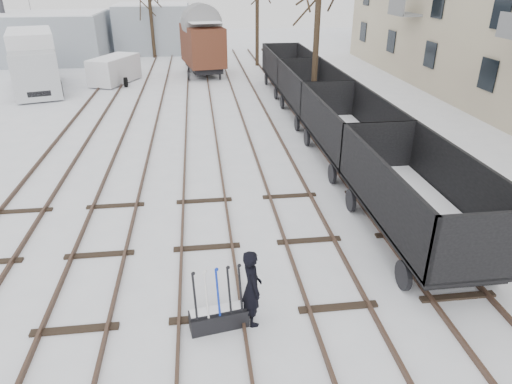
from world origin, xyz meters
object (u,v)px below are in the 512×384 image
at_px(freight_wagon_a, 416,210).
at_px(box_van_wagon, 202,44).
at_px(worker, 252,287).
at_px(lorry, 34,60).
at_px(crane, 8,35).
at_px(ground_frame, 219,317).
at_px(panel_van, 115,69).

relative_size(freight_wagon_a, box_van_wagon, 1.15).
xyz_separation_m(worker, box_van_wagon, (-0.43, 27.85, 1.41)).
height_order(lorry, crane, crane).
relative_size(worker, freight_wagon_a, 0.29).
xyz_separation_m(ground_frame, panel_van, (-5.99, 25.98, 0.69)).
relative_size(ground_frame, box_van_wagon, 0.26).
height_order(freight_wagon_a, panel_van, freight_wagon_a).
bearing_deg(ground_frame, crane, 104.80).
xyz_separation_m(worker, freight_wagon_a, (5.07, 2.81, 0.09)).
height_order(box_van_wagon, panel_van, box_van_wagon).
relative_size(ground_frame, freight_wagon_a, 0.23).
distance_m(freight_wagon_a, crane, 39.69).
relative_size(freight_wagon_a, crane, 0.74).
bearing_deg(freight_wagon_a, box_van_wagon, 102.38).
bearing_deg(box_van_wagon, ground_frame, -100.74).
xyz_separation_m(ground_frame, worker, (0.75, 0.10, 0.65)).
relative_size(lorry, crane, 0.98).
bearing_deg(ground_frame, freight_wagon_a, 17.03).
distance_m(panel_van, crane, 14.32).
distance_m(ground_frame, lorry, 26.89).
bearing_deg(panel_van, box_van_wagon, 40.62).
distance_m(box_van_wagon, lorry, 11.70).
bearing_deg(freight_wagon_a, lorry, 127.64).
bearing_deg(freight_wagon_a, crane, 123.77).
distance_m(worker, freight_wagon_a, 5.80).
relative_size(ground_frame, worker, 0.80).
xyz_separation_m(freight_wagon_a, lorry, (-16.68, 21.63, 0.92)).
distance_m(worker, lorry, 27.08).
distance_m(freight_wagon_a, lorry, 27.34).
relative_size(freight_wagon_a, panel_van, 1.42).
xyz_separation_m(ground_frame, lorry, (-10.86, 24.54, 1.65)).
bearing_deg(crane, freight_wagon_a, -38.17).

